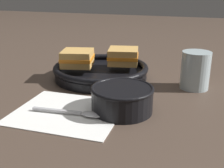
% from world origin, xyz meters
% --- Properties ---
extents(ground_plane, '(4.00, 4.00, 0.00)m').
position_xyz_m(ground_plane, '(0.00, 0.00, 0.00)').
color(ground_plane, '#47382D').
extents(napkin, '(0.24, 0.20, 0.00)m').
position_xyz_m(napkin, '(-0.05, -0.08, 0.00)').
color(napkin, white).
rests_on(napkin, ground_plane).
extents(soup_bowl, '(0.14, 0.14, 0.06)m').
position_xyz_m(soup_bowl, '(0.06, -0.03, 0.03)').
color(soup_bowl, black).
rests_on(soup_bowl, ground_plane).
extents(spoon, '(0.17, 0.03, 0.01)m').
position_xyz_m(spoon, '(-0.01, -0.08, 0.01)').
color(spoon, '#B7B7BC').
rests_on(spoon, napkin).
extents(skillet, '(0.29, 0.40, 0.04)m').
position_xyz_m(skillet, '(-0.07, 0.18, 0.02)').
color(skillet, black).
rests_on(skillet, ground_plane).
extents(sandwich_near_left, '(0.11, 0.11, 0.05)m').
position_xyz_m(sandwich_near_left, '(-0.13, 0.14, 0.07)').
color(sandwich_near_left, tan).
rests_on(sandwich_near_left, skillet).
extents(sandwich_near_right, '(0.11, 0.11, 0.05)m').
position_xyz_m(sandwich_near_right, '(-0.01, 0.21, 0.07)').
color(sandwich_near_right, tan).
rests_on(sandwich_near_right, skillet).
extents(drinking_glass, '(0.08, 0.08, 0.10)m').
position_xyz_m(drinking_glass, '(0.20, 0.18, 0.05)').
color(drinking_glass, silver).
rests_on(drinking_glass, ground_plane).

